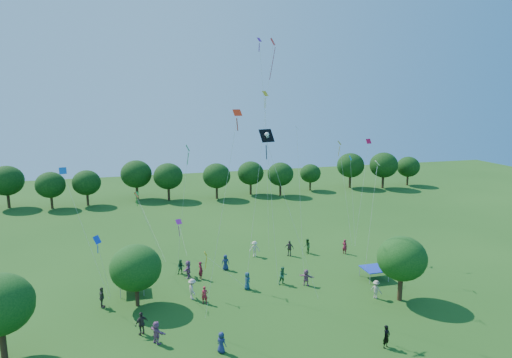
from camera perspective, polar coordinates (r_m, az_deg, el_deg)
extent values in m
cylinder|color=#422B19|center=(36.99, -29.03, -17.72)|extent=(0.43, 0.43, 2.10)
cylinder|color=#422B19|center=(41.20, -14.63, -14.06)|extent=(0.33, 0.33, 1.59)
ellipsoid|color=#194A15|center=(40.18, -14.81, -10.65)|extent=(4.31, 4.31, 3.88)
cylinder|color=#422B19|center=(42.69, 17.56, -12.99)|extent=(0.42, 0.42, 2.03)
ellipsoid|color=#194A15|center=(41.66, 17.78, -9.43)|extent=(4.24, 4.24, 3.82)
cylinder|color=#422B19|center=(81.25, -28.53, -2.45)|extent=(0.44, 0.44, 2.15)
ellipsoid|color=#133A10|center=(80.64, -28.74, -0.18)|extent=(5.17, 5.17, 4.65)
cylinder|color=#422B19|center=(77.82, -24.16, -2.72)|extent=(0.38, 0.38, 1.87)
ellipsoid|color=#133A10|center=(77.25, -24.32, -0.67)|extent=(4.48, 4.48, 4.03)
cylinder|color=#422B19|center=(77.78, -20.29, -2.45)|extent=(0.38, 0.38, 1.84)
ellipsoid|color=#133A10|center=(77.22, -20.43, -0.43)|extent=(4.42, 4.42, 3.98)
cylinder|color=#422B19|center=(79.79, -14.64, -1.69)|extent=(0.44, 0.44, 2.14)
ellipsoid|color=#133A10|center=(79.17, -14.75, 0.61)|extent=(5.14, 5.14, 4.63)
cylinder|color=#422B19|center=(77.91, -10.85, -1.88)|extent=(0.42, 0.42, 2.03)
ellipsoid|color=#133A10|center=(77.30, -10.93, 0.35)|extent=(4.86, 4.86, 4.37)
cylinder|color=#422B19|center=(77.86, -4.92, -1.75)|extent=(0.40, 0.40, 1.96)
ellipsoid|color=#133A10|center=(77.26, -4.96, 0.41)|extent=(4.71, 4.71, 4.24)
cylinder|color=#422B19|center=(80.70, -0.67, -1.28)|extent=(0.39, 0.39, 1.91)
ellipsoid|color=#133A10|center=(80.14, -0.67, 0.75)|extent=(4.59, 4.59, 4.13)
cylinder|color=#422B19|center=(80.02, 3.06, -1.41)|extent=(0.39, 0.39, 1.89)
ellipsoid|color=#133A10|center=(79.46, 3.08, 0.62)|extent=(4.54, 4.54, 4.08)
cylinder|color=#422B19|center=(84.68, 6.78, -0.89)|extent=(0.33, 0.33, 1.58)
ellipsoid|color=#133A10|center=(84.22, 6.81, 0.71)|extent=(3.80, 3.80, 3.42)
cylinder|color=#422B19|center=(88.23, 11.65, -0.39)|extent=(0.44, 0.44, 2.13)
ellipsoid|color=#133A10|center=(87.67, 11.73, 1.69)|extent=(5.12, 5.12, 4.61)
cylinder|color=#422B19|center=(89.34, 15.56, -0.41)|extent=(0.45, 0.45, 2.18)
ellipsoid|color=#133A10|center=(88.78, 15.67, 1.70)|extent=(5.24, 5.24, 4.72)
cylinder|color=#422B19|center=(93.46, 18.40, -0.20)|extent=(0.37, 0.37, 1.81)
ellipsoid|color=#133A10|center=(93.00, 18.50, 1.47)|extent=(4.35, 4.35, 3.91)
cube|color=red|center=(43.70, -15.27, -12.25)|extent=(2.20, 2.20, 0.08)
cylinder|color=#999999|center=(43.00, -16.59, -13.44)|extent=(0.05, 0.05, 1.10)
cylinder|color=#999999|center=(42.98, -13.85, -13.30)|extent=(0.05, 0.05, 1.10)
cylinder|color=#999999|center=(44.83, -16.56, -12.40)|extent=(0.05, 0.05, 1.10)
cylinder|color=#999999|center=(44.81, -13.94, -12.27)|extent=(0.05, 0.05, 1.10)
cube|color=#1A33A9|center=(46.47, 14.56, -10.78)|extent=(2.20, 2.20, 0.08)
cylinder|color=#999999|center=(45.39, 14.06, -11.98)|extent=(0.05, 0.05, 1.10)
cylinder|color=#999999|center=(46.36, 16.25, -11.59)|extent=(0.05, 0.05, 1.10)
cylinder|color=#999999|center=(46.99, 12.84, -11.11)|extent=(0.05, 0.05, 1.10)
cylinder|color=#999999|center=(47.93, 14.98, -10.77)|extent=(0.05, 0.05, 1.10)
imported|color=black|center=(35.39, 15.99, -18.41)|extent=(0.75, 0.64, 1.70)
imported|color=navy|center=(33.76, -4.36, -19.70)|extent=(0.80, 0.83, 1.52)
imported|color=maroon|center=(52.64, 11.03, -8.29)|extent=(0.67, 0.74, 1.67)
imported|color=#275B2E|center=(46.79, -9.38, -10.79)|extent=(0.80, 0.51, 1.53)
imported|color=beige|center=(41.41, -7.97, -13.47)|extent=(0.71, 1.28, 1.86)
imported|color=#473B39|center=(51.19, 4.18, -8.61)|extent=(1.10, 0.99, 1.75)
imported|color=#8D5281|center=(45.80, -8.49, -11.09)|extent=(1.21, 1.75, 1.78)
imported|color=navy|center=(42.94, -1.12, -12.61)|extent=(0.83, 0.91, 1.64)
imported|color=maroon|center=(45.42, -6.93, -11.25)|extent=(0.63, 0.76, 1.75)
imported|color=#2B5825|center=(52.05, 6.40, -8.35)|extent=(0.66, 0.93, 1.70)
imported|color=beige|center=(50.84, -0.18, -8.72)|extent=(1.25, 0.86, 1.76)
imported|color=#362E2B|center=(36.68, -14.11, -17.11)|extent=(1.16, 0.94, 1.81)
imported|color=#96577B|center=(43.98, 6.29, -12.13)|extent=(1.46, 1.34, 1.57)
imported|color=#1A264C|center=(47.33, -3.84, -10.36)|extent=(0.85, 0.55, 1.61)
imported|color=maroon|center=(40.55, -6.44, -14.23)|extent=(0.66, 0.52, 1.54)
imported|color=#2B6641|center=(43.96, 3.39, -11.97)|extent=(0.91, 0.57, 1.74)
imported|color=#AB9F89|center=(42.54, 14.79, -13.20)|extent=(0.97, 1.18, 1.66)
imported|color=#484039|center=(41.66, -18.72, -13.85)|extent=(0.57, 1.09, 1.80)
imported|color=#935681|center=(35.38, -12.33, -18.24)|extent=(1.38, 1.63, 1.71)
cube|color=black|center=(35.80, 1.34, 5.44)|extent=(1.26, 0.90, 0.97)
cube|color=black|center=(35.99, 1.31, 3.37)|extent=(0.18, 0.26, 1.18)
sphere|color=white|center=(35.73, 1.37, 5.59)|extent=(0.36, 0.36, 0.36)
cylinder|color=white|center=(35.76, 1.36, 5.14)|extent=(0.26, 0.50, 0.32)
cylinder|color=white|center=(35.76, 1.36, 5.14)|extent=(0.26, 0.50, 0.32)
cylinder|color=beige|center=(36.73, 4.65, -5.35)|extent=(3.87, 2.08, 12.76)
cube|color=red|center=(44.10, 2.10, 16.78)|extent=(0.49, 0.80, 0.65)
cube|color=red|center=(43.99, 2.06, 14.23)|extent=(0.43, 0.55, 2.94)
cylinder|color=beige|center=(41.07, 0.48, 2.20)|extent=(4.08, 5.61, 20.86)
cube|color=red|center=(30.03, -2.35, 8.29)|extent=(0.61, 0.48, 0.42)
cube|color=red|center=(30.12, -2.36, 6.83)|extent=(0.16, 0.19, 0.84)
cylinder|color=beige|center=(32.14, -4.50, -5.60)|extent=(2.10, 2.17, 15.04)
cube|color=#FFB00D|center=(40.36, -6.31, -9.30)|extent=(0.30, 0.48, 0.40)
cube|color=#FFB00D|center=(40.72, -6.29, -10.46)|extent=(0.20, 0.26, 1.21)
cylinder|color=beige|center=(40.35, -3.77, -11.50)|extent=(3.22, 1.77, 2.58)
cube|color=orange|center=(51.59, 10.39, 4.45)|extent=(0.64, 0.68, 0.45)
cube|color=orange|center=(51.75, 10.34, 3.44)|extent=(0.10, 0.26, 1.13)
cylinder|color=beige|center=(51.40, 11.14, -1.96)|extent=(0.57, 2.81, 10.79)
cube|color=#17811D|center=(43.84, -8.53, 3.85)|extent=(0.44, 0.72, 0.61)
cube|color=#17811D|center=(44.02, -8.51, 2.53)|extent=(0.20, 0.26, 1.19)
cylinder|color=beige|center=(45.18, -9.15, -3.48)|extent=(1.23, 0.72, 11.08)
cube|color=blue|center=(43.53, -23.00, 0.96)|extent=(0.66, 0.41, 0.56)
cylinder|color=beige|center=(41.49, -20.56, -6.45)|extent=(3.57, 6.09, 9.54)
cube|color=#A81C95|center=(50.52, -9.63, -5.29)|extent=(0.74, 0.64, 0.47)
cube|color=#A81C95|center=(50.87, -9.60, -6.42)|extent=(0.18, 0.29, 1.31)
cylinder|color=beige|center=(49.29, -9.14, -7.48)|extent=(0.40, 3.55, 2.45)
cube|color=silver|center=(41.54, 5.12, 6.42)|extent=(0.48, 0.57, 0.39)
cylinder|color=beige|center=(41.81, 5.55, -3.03)|extent=(0.25, 1.85, 13.23)
cube|color=#0C7BBF|center=(51.34, 11.72, 2.61)|extent=(0.53, 0.58, 0.48)
cylinder|color=beige|center=(51.29, 12.01, -2.92)|extent=(0.13, 2.16, 9.23)
cube|color=#ED0D37|center=(50.86, 13.89, 4.61)|extent=(0.61, 0.37, 0.51)
cylinder|color=beige|center=(50.86, 13.06, -1.98)|extent=(1.77, 1.21, 11.12)
cube|color=orange|center=(41.31, -14.73, -1.92)|extent=(0.40, 0.61, 0.49)
cylinder|color=beige|center=(44.00, -13.00, -6.43)|extent=(2.35, 3.44, 7.51)
cube|color=yellow|center=(48.14, 1.16, 10.64)|extent=(0.77, 0.72, 0.53)
cube|color=yellow|center=(48.20, 1.14, 9.50)|extent=(0.10, 0.25, 1.08)
cylinder|color=beige|center=(47.89, 1.40, 0.59)|extent=(0.16, 2.10, 16.16)
cube|color=green|center=(51.44, -14.74, -1.78)|extent=(0.55, 0.48, 0.35)
cube|color=green|center=(51.69, -14.70, -2.73)|extent=(0.15, 0.27, 1.17)
cylinder|color=beige|center=(49.05, -13.06, -5.86)|extent=(2.47, 6.52, 5.50)
cube|color=blue|center=(38.00, -19.25, -7.19)|extent=(0.62, 0.73, 0.59)
cube|color=blue|center=(38.29, -19.17, -8.28)|extent=(0.10, 0.18, 0.73)
cylinder|color=beige|center=(39.23, -18.43, -10.84)|extent=(0.74, 0.76, 4.96)
cube|color=purple|center=(38.78, 0.42, 17.02)|extent=(0.47, 0.46, 0.33)
cube|color=purple|center=(38.76, 0.39, 16.13)|extent=(0.07, 0.16, 0.68)
cylinder|color=beige|center=(38.48, 1.64, 1.42)|extent=(1.30, 1.64, 20.61)
cube|color=silver|center=(46.01, 14.93, 1.94)|extent=(0.53, 0.67, 0.46)
cube|color=silver|center=(46.16, 14.85, 1.07)|extent=(0.13, 0.17, 0.67)
cylinder|color=beige|center=(45.16, 14.19, -4.70)|extent=(2.53, 2.99, 9.53)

